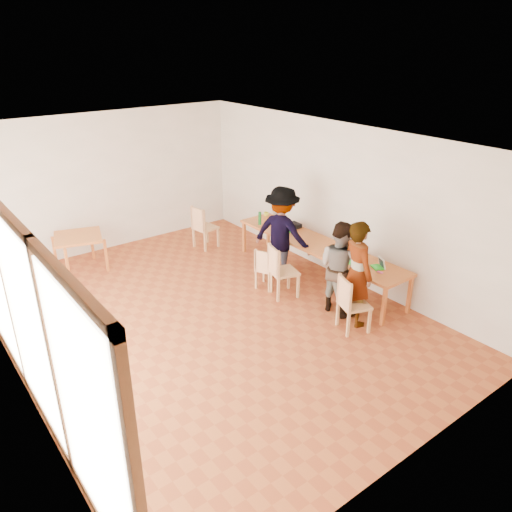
{
  "coord_description": "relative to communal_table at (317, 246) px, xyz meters",
  "views": [
    {
      "loc": [
        -3.85,
        -6.35,
        4.44
      ],
      "look_at": [
        0.72,
        -0.39,
        1.1
      ],
      "focal_mm": 35.0,
      "sensor_mm": 36.0,
      "label": 1
    }
  ],
  "objects": [
    {
      "name": "person_near",
      "position": [
        -0.62,
        -1.56,
        0.19
      ],
      "size": [
        0.56,
        0.73,
        1.79
      ],
      "primitive_type": "imported",
      "rotation": [
        0.0,
        0.0,
        1.35
      ],
      "color": "gray",
      "rests_on": "ground"
    },
    {
      "name": "chair_mid",
      "position": [
        -1.06,
        -0.1,
        -0.09
      ],
      "size": [
        0.57,
        0.57,
        0.53
      ],
      "rotation": [
        0.0,
        0.0,
        -0.27
      ],
      "color": "#E3A471",
      "rests_on": "ground"
    },
    {
      "name": "yellow_mug",
      "position": [
        0.21,
        1.85,
        0.09
      ],
      "size": [
        0.15,
        0.15,
        0.09
      ],
      "primitive_type": "imported",
      "rotation": [
        0.0,
        0.0,
        0.4
      ],
      "color": "yellow",
      "rests_on": "communal_table"
    },
    {
      "name": "side_table",
      "position": [
        -3.54,
        3.22,
        -0.03
      ],
      "size": [
        0.9,
        0.9,
        0.75
      ],
      "rotation": [
        0.0,
        0.0,
        -0.3
      ],
      "color": "#C5642B",
      "rests_on": "ground"
    },
    {
      "name": "green_bottle",
      "position": [
        -0.24,
        1.51,
        0.19
      ],
      "size": [
        0.07,
        0.07,
        0.28
      ],
      "primitive_type": "cylinder",
      "color": "#196525",
      "rests_on": "communal_table"
    },
    {
      "name": "black_pouch",
      "position": [
        0.26,
        0.94,
        0.09
      ],
      "size": [
        0.16,
        0.26,
        0.09
      ],
      "primitive_type": "cube",
      "color": "black",
      "rests_on": "communal_table"
    },
    {
      "name": "clear_glass",
      "position": [
        0.17,
        -0.95,
        0.09
      ],
      "size": [
        0.07,
        0.07,
        0.09
      ],
      "primitive_type": "cylinder",
      "color": "silver",
      "rests_on": "communal_table"
    },
    {
      "name": "ceiling",
      "position": [
        -2.5,
        0.02,
        2.32
      ],
      "size": [
        6.0,
        8.0,
        0.04
      ],
      "primitive_type": "cube",
      "color": "white",
      "rests_on": "wall_back"
    },
    {
      "name": "person_far",
      "position": [
        -0.48,
        0.5,
        0.22
      ],
      "size": [
        1.06,
        1.36,
        1.85
      ],
      "primitive_type": "imported",
      "rotation": [
        0.0,
        0.0,
        1.93
      ],
      "color": "gray",
      "rests_on": "ground"
    },
    {
      "name": "laptop_near",
      "position": [
        0.08,
        -1.44,
        0.1
      ],
      "size": [
        0.26,
        0.27,
        0.19
      ],
      "rotation": [
        0.0,
        0.0,
        -0.41
      ],
      "color": "#25D926",
      "rests_on": "communal_table"
    },
    {
      "name": "communal_table",
      "position": [
        0.0,
        0.0,
        0.0
      ],
      "size": [
        0.8,
        4.0,
        0.75
      ],
      "color": "#C5642B",
      "rests_on": "ground"
    },
    {
      "name": "wall_right",
      "position": [
        0.5,
        0.02,
        0.8
      ],
      "size": [
        0.1,
        8.0,
        3.0
      ],
      "primitive_type": "cube",
      "color": "silver",
      "rests_on": "ground"
    },
    {
      "name": "wall_back",
      "position": [
        -2.5,
        4.02,
        0.8
      ],
      "size": [
        6.0,
        0.1,
        3.0
      ],
      "primitive_type": "cube",
      "color": "silver",
      "rests_on": "ground"
    },
    {
      "name": "chair_near",
      "position": [
        -0.91,
        -1.68,
        -0.12
      ],
      "size": [
        0.56,
        0.56,
        0.5
      ],
      "rotation": [
        0.0,
        0.0,
        -0.35
      ],
      "color": "#E3A471",
      "rests_on": "ground"
    },
    {
      "name": "chair_empty",
      "position": [
        -0.97,
        2.68,
        -0.1
      ],
      "size": [
        0.52,
        0.52,
        0.52
      ],
      "rotation": [
        0.0,
        0.0,
        0.15
      ],
      "color": "#E3A471",
      "rests_on": "ground"
    },
    {
      "name": "condiment_cup",
      "position": [
        -0.15,
        -1.05,
        0.08
      ],
      "size": [
        0.08,
        0.08,
        0.06
      ],
      "primitive_type": "cylinder",
      "color": "white",
      "rests_on": "communal_table"
    },
    {
      "name": "chair_spare",
      "position": [
        -4.89,
        0.4,
        -0.1
      ],
      "size": [
        0.5,
        0.5,
        0.53
      ],
      "rotation": [
        0.0,
        0.0,
        3.05
      ],
      "color": "#E3A471",
      "rests_on": "ground"
    },
    {
      "name": "pink_phone",
      "position": [
        -0.06,
        -1.57,
        0.05
      ],
      "size": [
        0.05,
        0.1,
        0.01
      ],
      "primitive_type": "cube",
      "color": "#DC468C",
      "rests_on": "communal_table"
    },
    {
      "name": "window_wall",
      "position": [
        -5.46,
        0.02,
        0.8
      ],
      "size": [
        0.1,
        8.0,
        3.0
      ],
      "primitive_type": "cube",
      "color": "white",
      "rests_on": "ground"
    },
    {
      "name": "ground",
      "position": [
        -2.5,
        0.02,
        -0.7
      ],
      "size": [
        8.0,
        8.0,
        0.0
      ],
      "primitive_type": "plane",
      "color": "#A75328",
      "rests_on": "ground"
    },
    {
      "name": "laptop_mid",
      "position": [
        -0.07,
        -1.01,
        0.1
      ],
      "size": [
        0.29,
        0.3,
        0.21
      ],
      "rotation": [
        0.0,
        0.0,
        -0.38
      ],
      "color": "#25D926",
      "rests_on": "communal_table"
    },
    {
      "name": "person_mid",
      "position": [
        -0.56,
        -1.11,
        0.12
      ],
      "size": [
        0.65,
        0.82,
        1.64
      ],
      "primitive_type": "imported",
      "rotation": [
        0.0,
        0.0,
        1.6
      ],
      "color": "gray",
      "rests_on": "ground"
    },
    {
      "name": "wall_front",
      "position": [
        -2.5,
        -3.98,
        0.8
      ],
      "size": [
        6.0,
        0.1,
        3.0
      ],
      "primitive_type": "cube",
      "color": "silver",
      "rests_on": "ground"
    },
    {
      "name": "laptop_far",
      "position": [
        -0.04,
        0.87,
        0.1
      ],
      "size": [
        0.23,
        0.25,
        0.18
      ],
      "rotation": [
        0.0,
        0.0,
        0.25
      ],
      "color": "#25D926",
      "rests_on": "communal_table"
    },
    {
      "name": "chair_far",
      "position": [
        -1.07,
        0.27,
        -0.2
      ],
      "size": [
        0.5,
        0.5,
        0.43
      ],
      "rotation": [
        0.0,
        0.0,
        0.43
      ],
      "color": "#E3A471",
      "rests_on": "ground"
    }
  ]
}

